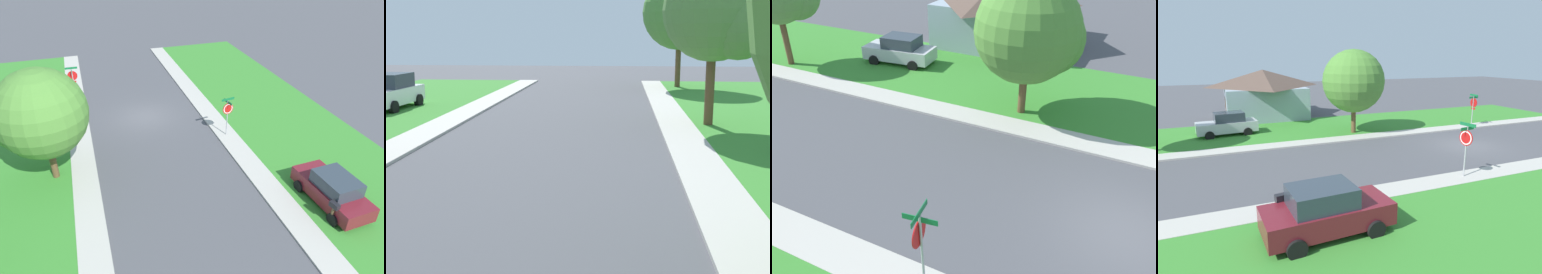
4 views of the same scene
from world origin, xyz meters
The scene contains 9 objects.
ground_plane centered at (0.00, 0.00, 0.00)m, with size 120.00×120.00×0.00m, color #4C4C51.
sidewalk_east centered at (4.70, 12.00, 0.05)m, with size 1.40×56.00×0.10m, color #B7B2A8.
sidewalk_west centered at (-4.70, 12.00, 0.05)m, with size 1.40×56.00×0.10m, color #B7B2A8.
lawn_west centered at (-9.40, 12.00, 0.04)m, with size 8.00×56.00×0.08m, color #38842D.
stop_sign_near_corner centered at (4.63, -4.71, 1.88)m, with size 0.92×0.92×2.77m.
stop_sign_far_corner centered at (-4.66, 4.42, 1.89)m, with size 0.91×0.91×2.77m.
car_maroon_near_corner centered at (-7.01, 12.29, 0.87)m, with size 2.19×4.38×1.76m.
tree_across_left centered at (6.48, 5.45, 3.88)m, with size 5.06×4.70×6.38m.
mailbox centered at (-6.10, 13.55, 1.01)m, with size 0.32×0.51×1.31m.
Camera 1 is at (4.00, 23.18, 12.26)m, focal length 33.20 mm.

